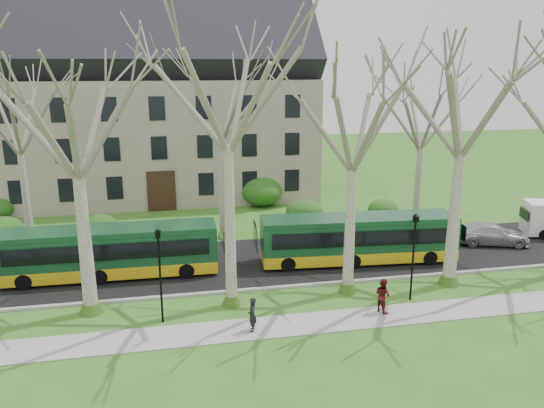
{
  "coord_description": "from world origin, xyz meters",
  "views": [
    {
      "loc": [
        -5.44,
        -23.27,
        11.3
      ],
      "look_at": [
        -0.17,
        3.0,
        4.16
      ],
      "focal_mm": 35.0,
      "sensor_mm": 36.0,
      "label": 1
    }
  ],
  "objects_px": {
    "pedestrian_b": "(383,295)",
    "sedan": "(491,234)",
    "bus_follow": "(358,238)",
    "bus_lead": "(111,251)",
    "pedestrian_a": "(252,315)"
  },
  "relations": [
    {
      "from": "pedestrian_b",
      "to": "sedan",
      "type": "bearing_deg",
      "value": -77.69
    },
    {
      "from": "bus_follow",
      "to": "pedestrian_b",
      "type": "distance_m",
      "value": 6.53
    },
    {
      "from": "bus_lead",
      "to": "pedestrian_b",
      "type": "height_order",
      "value": "bus_lead"
    },
    {
      "from": "sedan",
      "to": "pedestrian_a",
      "type": "distance_m",
      "value": 18.77
    },
    {
      "from": "bus_follow",
      "to": "pedestrian_a",
      "type": "bearing_deg",
      "value": -132.15
    },
    {
      "from": "bus_lead",
      "to": "pedestrian_a",
      "type": "bearing_deg",
      "value": -48.71
    },
    {
      "from": "pedestrian_a",
      "to": "pedestrian_b",
      "type": "height_order",
      "value": "pedestrian_b"
    },
    {
      "from": "bus_lead",
      "to": "pedestrian_b",
      "type": "bearing_deg",
      "value": -27.85
    },
    {
      "from": "sedan",
      "to": "pedestrian_b",
      "type": "bearing_deg",
      "value": 142.88
    },
    {
      "from": "sedan",
      "to": "bus_lead",
      "type": "bearing_deg",
      "value": 108.85
    },
    {
      "from": "bus_follow",
      "to": "sedan",
      "type": "relative_size",
      "value": 2.41
    },
    {
      "from": "bus_follow",
      "to": "pedestrian_a",
      "type": "distance_m",
      "value": 10.23
    },
    {
      "from": "pedestrian_a",
      "to": "pedestrian_b",
      "type": "xyz_separation_m",
      "value": [
        6.24,
        0.64,
        0.05
      ]
    },
    {
      "from": "bus_follow",
      "to": "pedestrian_b",
      "type": "xyz_separation_m",
      "value": [
        -1.16,
        -6.4,
        -0.6
      ]
    },
    {
      "from": "bus_lead",
      "to": "pedestrian_b",
      "type": "distance_m",
      "value": 14.49
    }
  ]
}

